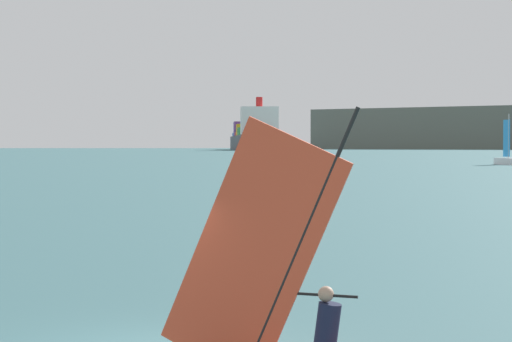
# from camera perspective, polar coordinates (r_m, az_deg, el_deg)

# --- Properties ---
(windsurfer) EXTENTS (4.11, 0.72, 3.98)m
(windsurfer) POSITION_cam_1_polar(r_m,az_deg,el_deg) (13.31, 2.49, -8.05)
(windsurfer) COLOR red
(windsurfer) RESTS_ON ground_plane
(cargo_ship) EXTENTS (92.70, 148.81, 32.38)m
(cargo_ship) POSITION_cam_1_polar(r_m,az_deg,el_deg) (631.49, -0.16, 2.02)
(cargo_ship) COLOR #3F444C
(cargo_ship) RESTS_ON ground_plane
(small_sailboat) EXTENTS (5.50, 6.60, 8.38)m
(small_sailboat) POSITION_cam_1_polar(r_m,az_deg,el_deg) (161.30, 14.93, 0.67)
(small_sailboat) COLOR white
(small_sailboat) RESTS_ON ground_plane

